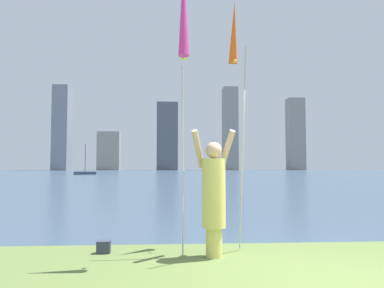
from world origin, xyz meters
TOP-DOWN VIEW (x-y plane):
  - ground at (0.00, 50.95)m, footprint 120.00×138.00m
  - person at (-1.38, 1.24)m, footprint 0.70×0.52m
  - kite_flag_left at (-1.84, 1.04)m, footprint 0.16×0.61m
  - kite_flag_right at (-0.91, 2.02)m, footprint 0.16×1.22m
  - bag at (-3.06, 1.58)m, footprint 0.21×0.14m
  - sailboat_0 at (-14.73, 53.63)m, footprint 3.30×2.09m
  - skyline_tower_0 at (-33.31, 107.75)m, footprint 4.45×6.99m
  - skyline_tower_1 at (-20.15, 110.73)m, footprint 6.70×4.01m
  - skyline_tower_2 at (-2.41, 110.19)m, footprint 6.37×4.46m
  - skyline_tower_3 at (16.91, 109.76)m, footprint 4.34×5.22m
  - skyline_tower_4 at (38.39, 112.31)m, footprint 5.19×4.31m

SIDE VIEW (x-z plane):
  - ground at x=0.00m, z-range -0.12..0.00m
  - bag at x=-3.06m, z-range 0.00..0.19m
  - sailboat_0 at x=-14.73m, z-range -2.01..2.58m
  - person at x=-1.38m, z-range -0.02..1.90m
  - kite_flag_right at x=-0.91m, z-range 1.46..5.70m
  - kite_flag_left at x=-1.84m, z-range 1.38..5.87m
  - skyline_tower_1 at x=-20.15m, z-range 0.00..11.62m
  - skyline_tower_2 at x=-2.41m, z-range 0.00..20.68m
  - skyline_tower_4 at x=38.39m, z-range 0.00..22.79m
  - skyline_tower_0 at x=-33.31m, z-range 0.00..24.74m
  - skyline_tower_3 at x=16.91m, z-range 0.00..25.43m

